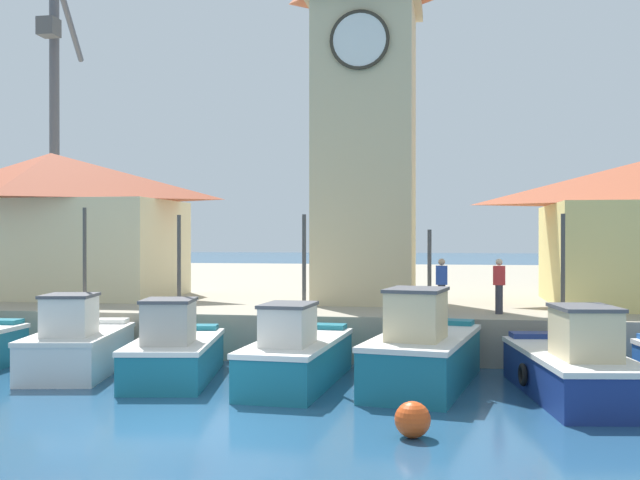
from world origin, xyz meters
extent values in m
plane|color=navy|center=(0.00, 0.00, 0.00)|extent=(300.00, 300.00, 0.00)
cube|color=#9E937F|center=(0.00, 27.32, 0.67)|extent=(120.00, 40.00, 1.34)
cube|color=silver|center=(-4.62, 4.87, 0.49)|extent=(2.65, 4.52, 0.98)
cube|color=silver|center=(-4.95, 6.71, 1.10)|extent=(1.71, 0.88, 0.24)
cube|color=silver|center=(-4.62, 4.87, 1.03)|extent=(2.72, 4.59, 0.12)
cube|color=silver|center=(-4.49, 4.14, 1.58)|extent=(1.36, 1.46, 0.97)
cube|color=#4C4C51|center=(-4.49, 4.14, 2.10)|extent=(1.46, 1.55, 0.08)
cylinder|color=#4C4742|center=(-4.71, 5.39, 2.75)|extent=(0.10, 0.10, 3.30)
torus|color=black|center=(-5.68, 4.89, 0.49)|extent=(0.21, 0.53, 0.52)
cube|color=#196B7F|center=(-1.78, 4.43, 0.45)|extent=(2.55, 4.56, 0.91)
cube|color=#196B7F|center=(-2.09, 6.31, 1.03)|extent=(1.67, 0.85, 0.24)
cube|color=silver|center=(-1.78, 4.43, 0.96)|extent=(2.62, 4.63, 0.12)
cube|color=#B2ADA3|center=(-1.65, 3.69, 1.52)|extent=(1.32, 1.46, 1.00)
cube|color=#4C4C51|center=(-1.65, 3.69, 2.06)|extent=(1.41, 1.55, 0.08)
cylinder|color=#4C4742|center=(-1.87, 4.96, 2.60)|extent=(0.10, 0.10, 3.15)
torus|color=black|center=(-2.82, 4.48, 0.45)|extent=(0.20, 0.53, 0.52)
cube|color=#196B7F|center=(1.40, 4.36, 0.49)|extent=(2.04, 5.09, 0.98)
cube|color=#196B7F|center=(1.54, 6.60, 1.10)|extent=(1.50, 0.69, 0.24)
cube|color=silver|center=(1.40, 4.36, 1.03)|extent=(2.10, 5.15, 0.12)
cube|color=beige|center=(1.35, 3.49, 1.53)|extent=(1.13, 1.56, 0.89)
cube|color=#4C4C51|center=(1.35, 3.49, 2.01)|extent=(1.21, 1.64, 0.08)
cylinder|color=#4C4742|center=(1.44, 4.98, 2.63)|extent=(0.10, 0.10, 3.08)
torus|color=black|center=(0.48, 4.67, 0.49)|extent=(0.15, 0.53, 0.52)
cube|color=#196B7F|center=(4.46, 4.60, 0.57)|extent=(2.83, 5.35, 1.13)
cube|color=#196B7F|center=(4.86, 6.86, 1.25)|extent=(1.76, 0.88, 0.24)
cube|color=silver|center=(4.46, 4.60, 1.18)|extent=(2.90, 5.42, 0.12)
cube|color=beige|center=(4.31, 3.72, 1.79)|extent=(1.43, 1.71, 1.10)
cube|color=#4C4C51|center=(4.31, 3.72, 2.38)|extent=(1.53, 1.80, 0.08)
cylinder|color=#4C4742|center=(4.58, 5.23, 2.51)|extent=(0.10, 0.10, 2.54)
torus|color=black|center=(3.46, 5.04, 0.57)|extent=(0.21, 0.53, 0.52)
cube|color=navy|center=(7.76, 3.89, 0.46)|extent=(2.62, 5.38, 0.91)
cube|color=navy|center=(7.42, 6.19, 1.03)|extent=(1.68, 0.83, 0.24)
cube|color=silver|center=(7.76, 3.89, 0.96)|extent=(2.69, 5.45, 0.12)
cube|color=beige|center=(7.90, 2.99, 1.54)|extent=(1.35, 1.70, 1.04)
cube|color=#4C4C51|center=(7.90, 2.99, 2.10)|extent=(1.44, 1.79, 0.08)
cylinder|color=#4C4742|center=(7.67, 4.52, 2.58)|extent=(0.10, 0.10, 3.12)
torus|color=black|center=(6.71, 3.99, 0.46)|extent=(0.19, 0.53, 0.52)
cube|color=beige|center=(2.23, 12.09, 6.39)|extent=(3.32, 3.32, 10.11)
cube|color=tan|center=(2.23, 12.09, 11.60)|extent=(3.82, 3.82, 0.30)
cylinder|color=white|center=(2.23, 10.37, 9.93)|extent=(1.83, 0.12, 1.83)
torus|color=#332D23|center=(2.23, 10.33, 9.93)|extent=(1.95, 0.12, 1.95)
cube|color=beige|center=(-9.83, 12.72, 3.15)|extent=(9.32, 5.09, 3.62)
pyramid|color=#A3472D|center=(-9.83, 12.72, 5.87)|extent=(9.72, 5.49, 1.82)
cube|color=#353539|center=(-17.06, 25.92, 1.94)|extent=(2.00, 2.00, 1.20)
cylinder|color=#4C4C51|center=(-17.06, 25.92, 10.08)|extent=(0.56, 0.56, 15.08)
cylinder|color=#4C4C51|center=(-18.04, 29.39, 17.10)|extent=(2.34, 7.18, 3.81)
cube|color=#4C4C4C|center=(-16.72, 24.71, 15.18)|extent=(1.00, 1.00, 1.00)
sphere|color=#E54C19|center=(4.40, -0.10, 0.33)|extent=(0.65, 0.65, 0.65)
cylinder|color=#33333D|center=(6.51, 8.88, 1.76)|extent=(0.22, 0.22, 0.85)
cube|color=red|center=(6.51, 8.88, 2.47)|extent=(0.34, 0.22, 0.56)
sphere|color=beige|center=(6.51, 8.88, 2.86)|extent=(0.20, 0.20, 0.20)
cylinder|color=#33333D|center=(4.85, 8.76, 1.76)|extent=(0.22, 0.22, 0.85)
cube|color=#2D4CA5|center=(4.85, 8.76, 2.47)|extent=(0.34, 0.22, 0.56)
sphere|color=tan|center=(4.85, 8.76, 2.86)|extent=(0.20, 0.20, 0.20)
camera|label=1|loc=(4.99, -13.57, 3.62)|focal=42.00mm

